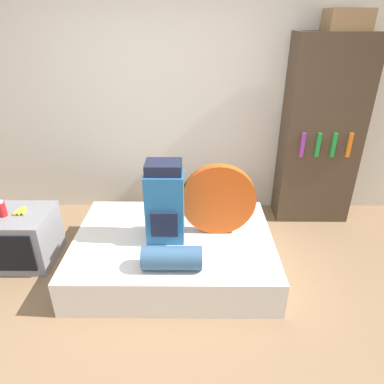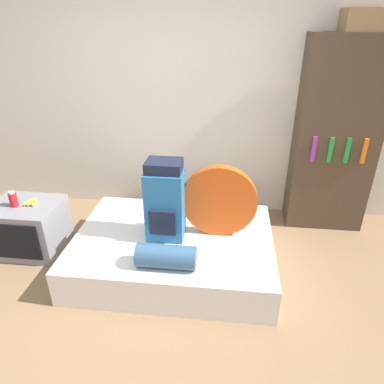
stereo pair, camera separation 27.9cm
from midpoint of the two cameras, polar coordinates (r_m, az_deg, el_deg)
name	(u,v)px [view 1 (the left image)]	position (r m, az deg, el deg)	size (l,w,h in m)	color
ground_plane	(151,327)	(2.82, -9.86, -21.37)	(16.00, 16.00, 0.00)	#846647
wall_back	(165,100)	(3.88, -6.71, 15.00)	(8.00, 0.05, 2.60)	silver
bed	(174,251)	(3.23, -5.56, -9.82)	(1.79, 1.30, 0.33)	silver
backpack	(165,203)	(2.94, -7.26, -1.92)	(0.32, 0.28, 0.72)	#23669E
tent_bag	(218,200)	(3.02, 1.79, -1.38)	(0.66, 0.08, 0.66)	#D14C14
sleeping_roll	(172,258)	(2.72, -6.36, -10.98)	(0.47, 0.19, 0.19)	#33567A
television	(19,237)	(3.69, -28.89, -6.70)	(0.64, 0.55, 0.50)	gray
canister	(2,209)	(3.55, -31.15, -2.48)	(0.07, 0.07, 0.15)	#B2191E
banana_bunch	(22,210)	(3.56, -28.58, -2.78)	(0.12, 0.16, 0.04)	yellow
bookshelf	(321,134)	(3.89, 18.81, 9.12)	(0.80, 0.36, 1.99)	#473828
cardboard_box	(347,20)	(3.77, 22.40, 25.03)	(0.39, 0.30, 0.19)	#99754C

